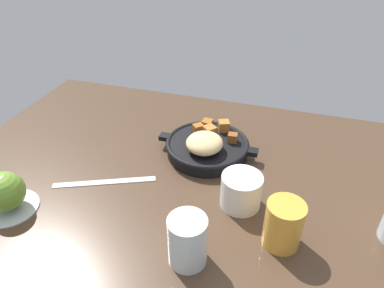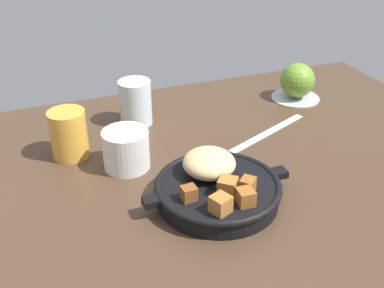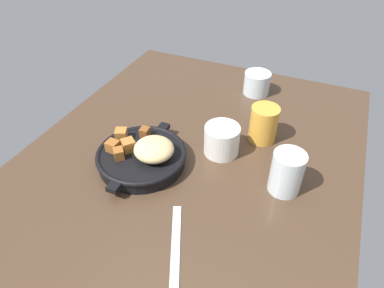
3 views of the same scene
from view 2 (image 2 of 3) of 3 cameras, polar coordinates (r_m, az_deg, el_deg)
ground_plane at (r=87.23cm, az=1.66°, el=-3.75°), size 114.75×76.78×2.40cm
cast_iron_skillet at (r=77.76cm, az=2.96°, el=-5.06°), size 24.85×20.60×7.37cm
saucer_plate at (r=116.45cm, az=12.18°, el=5.45°), size 11.23×11.23×0.60cm
red_apple at (r=114.79cm, az=12.41°, el=7.41°), size 8.03×8.03×8.03cm
butter_knife at (r=99.70cm, az=9.03°, el=1.39°), size 21.45×10.56×0.36cm
water_glass_tall at (r=101.20cm, az=-6.73°, el=4.91°), size 6.78×6.78×9.53cm
ceramic_mug_white at (r=86.40cm, az=-7.84°, el=-0.65°), size 8.31×8.31×7.21cm
juice_glass_amber at (r=91.46cm, az=-14.45°, el=1.15°), size 6.87×6.87×9.16cm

